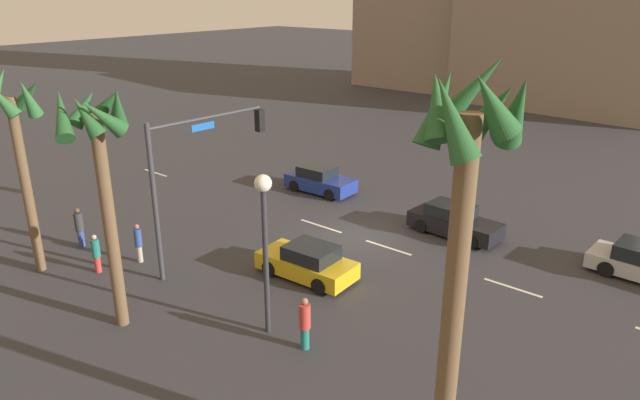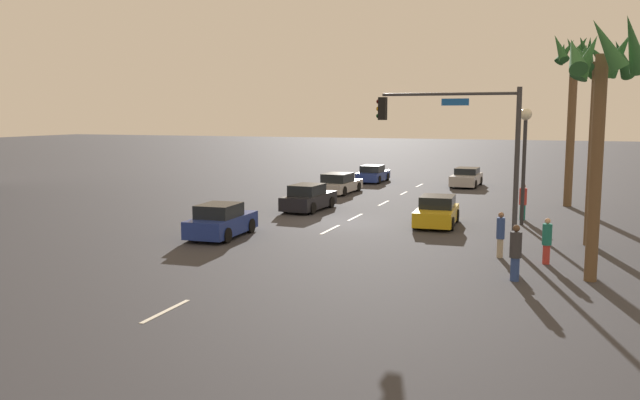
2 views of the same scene
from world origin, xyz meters
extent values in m
plane|color=#333338|center=(0.00, 0.00, 0.00)|extent=(220.00, 220.00, 0.00)
cube|color=silver|center=(-18.00, 0.00, 0.01)|extent=(2.35, 0.14, 0.01)
cube|color=silver|center=(-12.82, 0.00, 0.01)|extent=(1.90, 0.14, 0.01)
cube|color=silver|center=(-7.53, 0.00, 0.01)|extent=(2.33, 0.14, 0.01)
cube|color=silver|center=(-1.77, 0.00, 0.01)|extent=(2.41, 0.14, 0.01)
cube|color=silver|center=(2.13, 0.00, 0.01)|extent=(2.54, 0.14, 0.01)
cube|color=silver|center=(15.60, 0.00, 0.01)|extent=(2.26, 0.14, 0.01)
cube|color=#B7B7BC|center=(-18.59, 3.35, 0.53)|extent=(4.46, 1.89, 0.73)
cube|color=black|center=(-18.86, 3.36, 1.12)|extent=(2.16, 1.62, 0.47)
cylinder|color=black|center=(-17.20, 4.15, 0.32)|extent=(0.65, 0.24, 0.64)
cylinder|color=black|center=(-17.24, 2.48, 0.32)|extent=(0.65, 0.24, 0.64)
cylinder|color=black|center=(-19.94, 4.22, 0.32)|extent=(0.65, 0.24, 0.64)
cylinder|color=black|center=(-19.98, 2.55, 0.32)|extent=(0.65, 0.24, 0.64)
cube|color=black|center=(-3.37, -3.19, 0.53)|extent=(4.35, 1.87, 0.73)
cube|color=black|center=(-3.11, -3.20, 1.18)|extent=(2.12, 1.56, 0.57)
cylinder|color=black|center=(-4.73, -3.91, 0.32)|extent=(0.65, 0.25, 0.64)
cylinder|color=black|center=(-4.66, -2.34, 0.32)|extent=(0.65, 0.25, 0.64)
cylinder|color=black|center=(-2.08, -4.03, 0.32)|extent=(0.65, 0.25, 0.64)
cylinder|color=black|center=(-2.01, -2.46, 0.32)|extent=(0.65, 0.25, 0.64)
cube|color=#B7B7BC|center=(-11.46, -4.14, 0.47)|extent=(4.67, 2.00, 0.62)
cube|color=black|center=(-11.18, -4.15, 1.07)|extent=(2.27, 1.70, 0.58)
cylinder|color=black|center=(-12.91, -4.96, 0.32)|extent=(0.65, 0.24, 0.64)
cylinder|color=black|center=(-12.85, -3.22, 0.32)|extent=(0.65, 0.24, 0.64)
cylinder|color=black|center=(-10.06, -5.06, 0.32)|extent=(0.65, 0.24, 0.64)
cylinder|color=black|center=(-10.00, -3.32, 0.32)|extent=(0.65, 0.24, 0.64)
cube|color=gold|center=(-0.75, 4.38, 0.50)|extent=(4.10, 1.98, 0.69)
cube|color=black|center=(-0.99, 4.37, 1.13)|extent=(2.01, 1.65, 0.56)
cylinder|color=black|center=(0.44, 5.28, 0.32)|extent=(0.65, 0.26, 0.64)
cylinder|color=black|center=(0.54, 3.63, 0.32)|extent=(0.65, 0.26, 0.64)
cylinder|color=black|center=(-2.04, 5.14, 0.32)|extent=(0.65, 0.26, 0.64)
cylinder|color=black|center=(-1.94, 3.48, 0.32)|extent=(0.65, 0.26, 0.64)
cube|color=navy|center=(-19.26, -3.95, 0.49)|extent=(4.12, 1.73, 0.66)
cube|color=black|center=(-19.02, -3.94, 1.07)|extent=(1.98, 1.52, 0.51)
cylinder|color=black|center=(-20.54, -4.76, 0.32)|extent=(0.64, 0.22, 0.64)
cylinder|color=black|center=(-20.54, -3.14, 0.32)|extent=(0.64, 0.22, 0.64)
cylinder|color=black|center=(-17.99, -4.75, 0.32)|extent=(0.64, 0.22, 0.64)
cylinder|color=black|center=(-17.99, -3.13, 0.32)|extent=(0.64, 0.22, 0.64)
cube|color=navy|center=(5.36, -3.87, 0.53)|extent=(4.05, 1.91, 0.74)
cube|color=black|center=(5.60, -3.86, 1.19)|extent=(1.97, 1.61, 0.56)
cylinder|color=black|center=(4.17, -4.75, 0.32)|extent=(0.65, 0.25, 0.64)
cylinder|color=black|center=(4.10, -3.11, 0.32)|extent=(0.65, 0.25, 0.64)
cylinder|color=black|center=(6.63, -4.64, 0.32)|extent=(0.65, 0.25, 0.64)
cylinder|color=black|center=(6.56, -3.00, 0.32)|extent=(0.65, 0.25, 0.64)
cylinder|color=#38383D|center=(3.50, 8.24, 3.18)|extent=(0.20, 0.20, 6.35)
cylinder|color=#38383D|center=(3.41, 5.49, 6.10)|extent=(0.31, 5.51, 0.12)
cube|color=black|center=(3.31, 2.73, 5.53)|extent=(0.33, 0.33, 0.95)
sphere|color=#360503|center=(3.30, 2.55, 5.82)|extent=(0.20, 0.20, 0.20)
sphere|color=orange|center=(3.30, 2.55, 5.52)|extent=(0.20, 0.20, 0.20)
sphere|color=black|center=(3.30, 2.55, 5.22)|extent=(0.20, 0.20, 0.20)
cube|color=#1959B2|center=(3.42, 5.76, 5.78)|extent=(0.08, 1.10, 0.28)
cylinder|color=#2D2D33|center=(-2.35, 8.20, 2.51)|extent=(0.18, 0.18, 5.01)
sphere|color=#F2EACC|center=(-2.35, 8.20, 5.29)|extent=(0.56, 0.56, 0.56)
cylinder|color=#B2A58C|center=(5.54, 7.88, 0.36)|extent=(0.25, 0.25, 0.72)
cylinder|color=#2D478C|center=(5.54, 7.88, 1.11)|extent=(0.33, 0.33, 0.78)
sphere|color=#8C664C|center=(5.54, 7.88, 1.61)|extent=(0.21, 0.21, 0.21)
cylinder|color=#BF3833|center=(6.05, 9.52, 0.35)|extent=(0.30, 0.30, 0.69)
cylinder|color=#1E7266|center=(6.05, 9.52, 1.07)|extent=(0.40, 0.40, 0.76)
sphere|color=tan|center=(6.05, 9.52, 1.55)|extent=(0.20, 0.20, 0.20)
cylinder|color=#1E7266|center=(-3.95, 8.15, 0.38)|extent=(0.39, 0.39, 0.77)
cylinder|color=#BF3833|center=(-3.95, 8.15, 1.19)|extent=(0.53, 0.53, 0.84)
sphere|color=#8C664C|center=(-3.95, 8.15, 1.72)|extent=(0.23, 0.23, 0.23)
cylinder|color=#2D478C|center=(8.93, 8.64, 0.38)|extent=(0.39, 0.39, 0.76)
cylinder|color=#333338|center=(8.93, 8.64, 1.18)|extent=(0.52, 0.52, 0.83)
sphere|color=brown|center=(8.93, 8.64, 1.71)|extent=(0.23, 0.23, 0.23)
cylinder|color=brown|center=(-9.93, 10.30, 4.41)|extent=(0.46, 0.46, 8.81)
cone|color=#235628|center=(-9.20, 10.17, 8.77)|extent=(0.75, 1.20, 1.59)
cone|color=#235628|center=(-9.49, 10.74, 8.94)|extent=(1.16, 1.16, 1.38)
cone|color=#235628|center=(-9.95, 11.06, 8.83)|extent=(1.17, 0.59, 1.61)
cone|color=#235628|center=(-10.46, 10.61, 9.07)|extent=(1.07, 1.27, 1.33)
cone|color=#235628|center=(-10.59, 9.85, 8.87)|extent=(1.24, 1.45, 1.61)
cone|color=#235628|center=(-10.03, 9.66, 8.77)|extent=(1.31, 0.73, 1.37)
cone|color=#235628|center=(-9.46, 9.49, 8.99)|extent=(1.68, 1.29, 1.82)
cylinder|color=brown|center=(1.88, 11.07, 3.67)|extent=(0.43, 0.43, 7.34)
cone|color=#235628|center=(2.48, 11.08, 7.44)|extent=(0.58, 1.22, 1.28)
cone|color=#235628|center=(2.28, 11.88, 7.42)|extent=(1.80, 1.27, 1.62)
cone|color=#235628|center=(1.49, 11.56, 7.39)|extent=(1.19, 1.11, 1.37)
cone|color=#235628|center=(1.18, 11.21, 7.38)|extent=(0.83, 1.51, 1.38)
cone|color=#235628|center=(1.57, 10.47, 7.50)|extent=(1.33, 1.05, 1.44)
cone|color=#235628|center=(2.16, 10.45, 7.52)|extent=(1.49, 1.08, 1.36)
cylinder|color=brown|center=(8.09, 10.91, 3.57)|extent=(0.39, 0.39, 7.13)
cone|color=#2D6633|center=(8.91, 10.98, 7.34)|extent=(0.66, 1.34, 1.71)
cone|color=#2D6633|center=(8.54, 11.72, 7.37)|extent=(1.57, 1.21, 1.86)
cone|color=#2D6633|center=(7.59, 11.41, 7.15)|extent=(1.28, 1.29, 1.49)
cone|color=#2D6633|center=(7.47, 10.52, 7.11)|extent=(1.07, 1.24, 1.58)
cone|color=#2D6633|center=(8.25, 10.12, 7.14)|extent=(1.69, 0.87, 1.45)
camera|label=1|loc=(-14.47, 20.06, 10.96)|focal=32.52mm
camera|label=2|loc=(30.37, 9.90, 5.31)|focal=36.96mm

